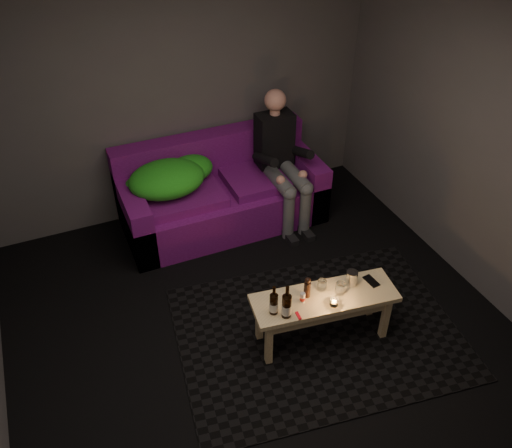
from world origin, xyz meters
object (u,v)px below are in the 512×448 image
Objects in this scene: person at (281,157)px; steel_cup at (352,278)px; beer_bottle_a at (274,303)px; beer_bottle_b at (287,305)px; sofa at (221,194)px; coffee_table at (324,304)px.

person is 10.83× the size of steel_cup.
beer_bottle_b reaches higher than beer_bottle_a.
person reaches higher than steel_cup.
beer_bottle_b is at bearing -170.65° from steel_cup.
beer_bottle_b is 0.63m from steel_cup.
person reaches higher than sofa.
sofa is 1.71× the size of coffee_table.
beer_bottle_b is at bearing -114.30° from person.
coffee_table is 0.47m from beer_bottle_a.
steel_cup is at bearing 8.60° from coffee_table.
beer_bottle_b is at bearing -42.92° from beer_bottle_a.
beer_bottle_b reaches higher than coffee_table.
beer_bottle_a is 0.70m from steel_cup.
person is at bearing -15.34° from sofa.
steel_cup is (0.26, 0.04, 0.15)m from coffee_table.
sofa is 1.95m from beer_bottle_b.
beer_bottle_b is (-0.79, -1.76, -0.12)m from person.
beer_bottle_b is 2.36× the size of steel_cup.
beer_bottle_b reaches higher than steel_cup.
person reaches higher than coffee_table.
beer_bottle_a is at bearing -177.12° from steel_cup.
sofa is 1.88m from steel_cup.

